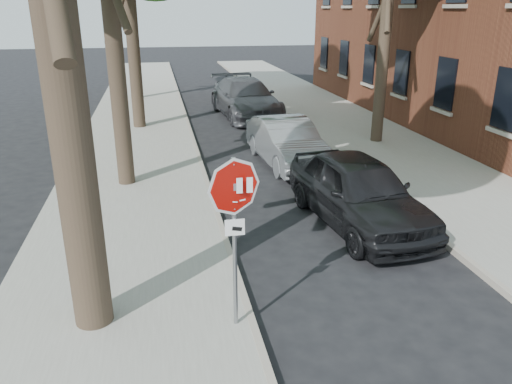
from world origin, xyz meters
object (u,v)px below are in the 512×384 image
(car_a, at_px, (358,191))
(car_b, at_px, (287,142))
(stop_sign, at_px, (234,212))
(car_c, at_px, (245,98))

(car_a, relative_size, car_b, 1.07)
(car_b, bearing_deg, stop_sign, -114.07)
(car_b, xyz_separation_m, car_c, (0.03, 7.49, 0.12))
(stop_sign, relative_size, car_a, 0.57)
(car_b, distance_m, car_c, 7.49)
(car_a, xyz_separation_m, car_b, (-0.41, 4.76, -0.07))
(stop_sign, relative_size, car_c, 0.46)
(stop_sign, xyz_separation_m, car_b, (2.89, 8.19, -1.24))
(stop_sign, relative_size, car_b, 0.61)
(car_a, bearing_deg, car_c, 85.45)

